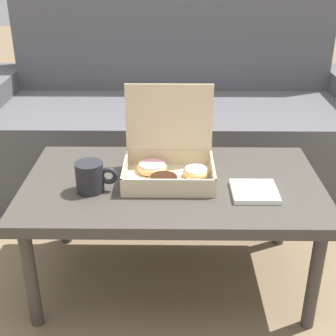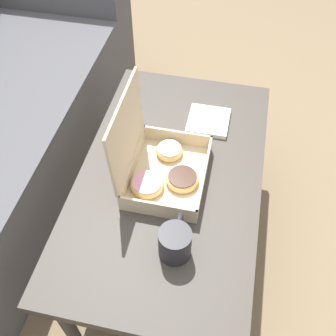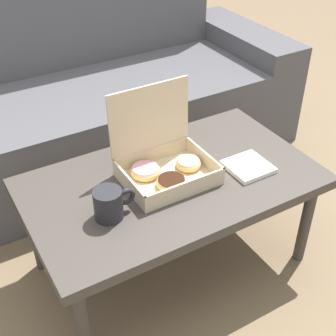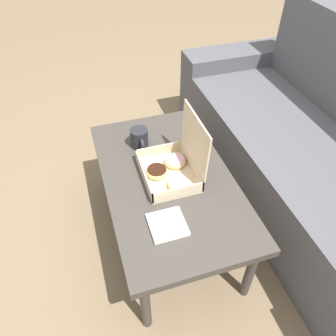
# 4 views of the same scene
# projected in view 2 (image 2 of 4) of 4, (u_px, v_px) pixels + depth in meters

# --- Properties ---
(ground_plane) EXTENTS (12.00, 12.00, 0.00)m
(ground_plane) POSITION_uv_depth(u_px,v_px,m) (148.00, 233.00, 1.68)
(ground_plane) COLOR #756047
(coffee_table) EXTENTS (1.06, 0.61, 0.43)m
(coffee_table) POSITION_uv_depth(u_px,v_px,m) (170.00, 182.00, 1.37)
(coffee_table) COLOR #3D3833
(coffee_table) RESTS_ON ground_plane
(pastry_box) EXTENTS (0.32, 0.26, 0.32)m
(pastry_box) POSITION_uv_depth(u_px,v_px,m) (160.00, 166.00, 1.28)
(pastry_box) COLOR beige
(pastry_box) RESTS_ON coffee_table
(coffee_mug) EXTENTS (0.14, 0.10, 0.10)m
(coffee_mug) POSITION_uv_depth(u_px,v_px,m) (175.00, 242.00, 1.11)
(coffee_mug) COLOR #232328
(coffee_mug) RESTS_ON coffee_table
(napkin_stack) EXTENTS (0.15, 0.15, 0.02)m
(napkin_stack) POSITION_uv_depth(u_px,v_px,m) (208.00, 121.00, 1.49)
(napkin_stack) COLOR white
(napkin_stack) RESTS_ON coffee_table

